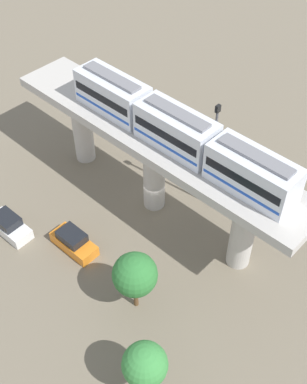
{
  "coord_description": "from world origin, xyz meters",
  "views": [
    {
      "loc": [
        -22.64,
        -21.23,
        32.87
      ],
      "look_at": [
        -2.5,
        -2.27,
        4.9
      ],
      "focal_mm": 46.32,
      "sensor_mm": 36.0,
      "label": 1
    }
  ],
  "objects_px": {
    "parked_car_white": "(9,225)",
    "signal_post": "(213,154)",
    "tree_near_viaduct": "(135,275)",
    "parked_car_orange": "(74,242)",
    "train": "(176,130)",
    "tree_mid_lot": "(145,365)"
  },
  "relations": [
    {
      "from": "parked_car_white",
      "to": "signal_post",
      "type": "height_order",
      "value": "signal_post"
    },
    {
      "from": "parked_car_white",
      "to": "tree_near_viaduct",
      "type": "xyz_separation_m",
      "value": [
        2.29,
        -13.05,
        3.09
      ]
    },
    {
      "from": "signal_post",
      "to": "tree_near_viaduct",
      "type": "bearing_deg",
      "value": -167.11
    },
    {
      "from": "parked_car_orange",
      "to": "tree_near_viaduct",
      "type": "height_order",
      "value": "tree_near_viaduct"
    },
    {
      "from": "tree_near_viaduct",
      "to": "train",
      "type": "bearing_deg",
      "value": 24.68
    },
    {
      "from": "tree_mid_lot",
      "to": "signal_post",
      "type": "xyz_separation_m",
      "value": [
        16.25,
        7.78,
        2.42
      ]
    },
    {
      "from": "train",
      "to": "tree_mid_lot",
      "type": "relative_size",
      "value": 4.09
    },
    {
      "from": "parked_car_white",
      "to": "tree_near_viaduct",
      "type": "distance_m",
      "value": 13.61
    },
    {
      "from": "tree_near_viaduct",
      "to": "tree_mid_lot",
      "type": "relative_size",
      "value": 1.1
    },
    {
      "from": "tree_near_viaduct",
      "to": "signal_post",
      "type": "relative_size",
      "value": 0.51
    },
    {
      "from": "parked_car_orange",
      "to": "train",
      "type": "bearing_deg",
      "value": -24.82
    },
    {
      "from": "parked_car_white",
      "to": "tree_near_viaduct",
      "type": "height_order",
      "value": "tree_near_viaduct"
    },
    {
      "from": "tree_near_viaduct",
      "to": "signal_post",
      "type": "xyz_separation_m",
      "value": [
        12.04,
        2.76,
        2.08
      ]
    },
    {
      "from": "signal_post",
      "to": "parked_car_white",
      "type": "bearing_deg",
      "value": 144.31
    },
    {
      "from": "tree_mid_lot",
      "to": "signal_post",
      "type": "relative_size",
      "value": 0.46
    },
    {
      "from": "parked_car_white",
      "to": "tree_mid_lot",
      "type": "distance_m",
      "value": 18.39
    },
    {
      "from": "parked_car_orange",
      "to": "signal_post",
      "type": "distance_m",
      "value": 13.7
    },
    {
      "from": "tree_mid_lot",
      "to": "signal_post",
      "type": "height_order",
      "value": "signal_post"
    },
    {
      "from": "tree_near_viaduct",
      "to": "signal_post",
      "type": "distance_m",
      "value": 12.53
    },
    {
      "from": "signal_post",
      "to": "train",
      "type": "bearing_deg",
      "value": 160.32
    },
    {
      "from": "tree_mid_lot",
      "to": "parked_car_white",
      "type": "bearing_deg",
      "value": 83.96
    },
    {
      "from": "tree_near_viaduct",
      "to": "signal_post",
      "type": "bearing_deg",
      "value": 12.89
    }
  ]
}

